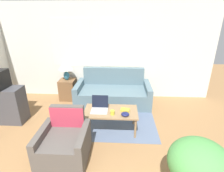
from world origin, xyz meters
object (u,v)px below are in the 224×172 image
cup_navy (112,112)px  potted_plant (199,165)px  couch (113,93)px  laptop (100,107)px  book_red (125,110)px  coffee_table (111,113)px  snack_bowl (125,114)px  armchair (65,143)px  table_lamp (66,67)px

cup_navy → potted_plant: size_ratio=0.11×
couch → laptop: (-0.21, -1.24, 0.24)m
cup_navy → laptop: bearing=148.1°
book_red → cup_navy: bearing=-147.1°
coffee_table → potted_plant: 1.82m
coffee_table → potted_plant: size_ratio=1.30×
snack_bowl → cup_navy: bearing=173.2°
armchair → coffee_table: bearing=48.1°
armchair → laptop: 0.99m
armchair → potted_plant: potted_plant is taller
cup_navy → armchair: bearing=-139.0°
table_lamp → book_red: size_ratio=2.55×
couch → table_lamp: (-1.30, 0.16, 0.68)m
couch → laptop: bearing=-99.8°
table_lamp → cup_navy: bearing=-49.1°
cup_navy → potted_plant: potted_plant is taller
couch → potted_plant: size_ratio=2.37×
couch → snack_bowl: couch is taller
book_red → potted_plant: 1.67m
couch → potted_plant: bearing=-65.9°
armchair → cup_navy: 1.03m
laptop → couch: bearing=80.2°
laptop → snack_bowl: (0.52, -0.20, -0.03)m
laptop → snack_bowl: size_ratio=2.13×
couch → table_lamp: bearing=173.1°
armchair → book_red: 1.31m
laptop → potted_plant: potted_plant is taller
coffee_table → snack_bowl: 0.34m
coffee_table → book_red: 0.30m
couch → cup_navy: bearing=-87.7°
table_lamp → coffee_table: size_ratio=0.48×
potted_plant → laptop: bearing=134.7°
coffee_table → cup_navy: (0.04, -0.14, 0.09)m
armchair → book_red: (1.01, 0.82, 0.20)m
armchair → book_red: bearing=39.1°
table_lamp → cup_navy: 2.12m
armchair → cup_navy: bearing=41.0°
cup_navy → couch: bearing=92.3°
couch → cup_navy: 1.43m
armchair → snack_bowl: armchair is taller
potted_plant → cup_navy: bearing=132.2°
table_lamp → snack_bowl: bearing=-44.9°
couch → book_red: (0.31, -1.25, 0.20)m
potted_plant → snack_bowl: bearing=126.1°
couch → coffee_table: (0.02, -1.27, 0.13)m
coffee_table → table_lamp: bearing=132.7°
snack_bowl → couch: bearing=101.9°
laptop → cup_navy: size_ratio=3.77×
couch → armchair: (-0.70, -2.07, -0.00)m
laptop → book_red: size_ratio=1.65×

